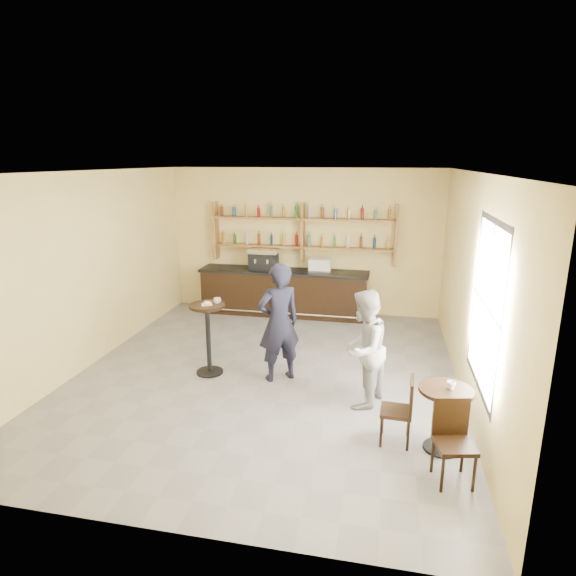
% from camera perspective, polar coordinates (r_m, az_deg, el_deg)
% --- Properties ---
extents(floor, '(7.00, 7.00, 0.00)m').
position_cam_1_polar(floor, '(7.93, -2.62, -10.17)').
color(floor, slate).
rests_on(floor, ground).
extents(ceiling, '(7.00, 7.00, 0.00)m').
position_cam_1_polar(ceiling, '(7.18, -2.93, 13.62)').
color(ceiling, white).
rests_on(ceiling, wall_back).
extents(wall_back, '(7.00, 0.00, 7.00)m').
position_cam_1_polar(wall_back, '(10.75, 1.87, 5.52)').
color(wall_back, '#EED887').
rests_on(wall_back, floor).
extents(wall_front, '(7.00, 0.00, 7.00)m').
position_cam_1_polar(wall_front, '(4.27, -14.63, -10.02)').
color(wall_front, '#EED887').
rests_on(wall_front, floor).
extents(wall_left, '(0.00, 7.00, 7.00)m').
position_cam_1_polar(wall_left, '(8.63, -22.48, 2.01)').
color(wall_left, '#EED887').
rests_on(wall_left, floor).
extents(wall_right, '(0.00, 7.00, 7.00)m').
position_cam_1_polar(wall_right, '(7.27, 20.79, -0.09)').
color(wall_right, '#EED887').
rests_on(wall_right, floor).
extents(window_pane, '(0.00, 2.00, 2.00)m').
position_cam_1_polar(window_pane, '(6.11, 22.49, -2.06)').
color(window_pane, white).
rests_on(window_pane, wall_right).
extents(window_frame, '(0.04, 1.70, 2.10)m').
position_cam_1_polar(window_frame, '(6.10, 22.43, -2.06)').
color(window_frame, black).
rests_on(window_frame, wall_right).
extents(shelf_unit, '(4.00, 0.26, 1.40)m').
position_cam_1_polar(shelf_unit, '(10.59, 1.75, 6.53)').
color(shelf_unit, brown).
rests_on(shelf_unit, wall_back).
extents(liquor_bottles, '(3.68, 0.10, 1.00)m').
position_cam_1_polar(liquor_bottles, '(10.56, 1.76, 7.44)').
color(liquor_bottles, '#8C5919').
rests_on(liquor_bottles, shelf_unit).
extents(bar_counter, '(3.73, 0.73, 1.01)m').
position_cam_1_polar(bar_counter, '(10.72, -0.50, -0.50)').
color(bar_counter, black).
rests_on(bar_counter, floor).
extents(espresso_machine, '(0.69, 0.49, 0.46)m').
position_cam_1_polar(espresso_machine, '(10.65, -2.90, 3.45)').
color(espresso_machine, black).
rests_on(espresso_machine, bar_counter).
extents(pastry_case, '(0.48, 0.39, 0.29)m').
position_cam_1_polar(pastry_case, '(10.43, 3.85, 2.71)').
color(pastry_case, silver).
rests_on(pastry_case, bar_counter).
extents(pedestal_table, '(0.72, 0.72, 1.16)m').
position_cam_1_polar(pedestal_table, '(7.85, -9.42, -6.02)').
color(pedestal_table, black).
rests_on(pedestal_table, floor).
extents(napkin, '(0.22, 0.22, 0.00)m').
position_cam_1_polar(napkin, '(7.66, -9.60, -1.93)').
color(napkin, white).
rests_on(napkin, pedestal_table).
extents(donut, '(0.16, 0.16, 0.04)m').
position_cam_1_polar(donut, '(7.64, -9.57, -1.79)').
color(donut, '#DEA451').
rests_on(donut, napkin).
extents(cup_pedestal, '(0.14, 0.14, 0.09)m').
position_cam_1_polar(cup_pedestal, '(7.69, -8.38, -1.48)').
color(cup_pedestal, white).
rests_on(cup_pedestal, pedestal_table).
extents(man_main, '(0.82, 0.76, 1.88)m').
position_cam_1_polar(man_main, '(7.43, -1.10, -4.12)').
color(man_main, black).
rests_on(man_main, floor).
extents(cafe_table, '(0.66, 0.66, 0.80)m').
position_cam_1_polar(cafe_table, '(6.17, 17.94, -14.60)').
color(cafe_table, black).
rests_on(cafe_table, floor).
extents(cup_cafe, '(0.11, 0.11, 0.09)m').
position_cam_1_polar(cup_cafe, '(5.98, 18.78, -10.87)').
color(cup_cafe, white).
rests_on(cup_cafe, cafe_table).
extents(chair_west, '(0.39, 0.39, 0.86)m').
position_cam_1_polar(chair_west, '(6.16, 12.68, -13.96)').
color(chair_west, black).
rests_on(chair_west, floor).
extents(chair_south, '(0.47, 0.47, 0.91)m').
position_cam_1_polar(chair_south, '(5.64, 19.16, -17.09)').
color(chair_south, black).
rests_on(chair_south, floor).
extents(patron_second, '(0.86, 0.98, 1.68)m').
position_cam_1_polar(patron_second, '(6.78, 8.93, -7.13)').
color(patron_second, '#9D9CA1').
rests_on(patron_second, floor).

